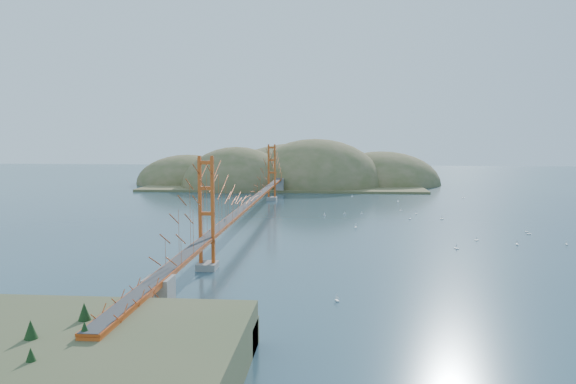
# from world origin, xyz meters

# --- Properties ---
(ground) EXTENTS (320.00, 320.00, 0.00)m
(ground) POSITION_xyz_m (0.00, 0.00, 0.00)
(ground) COLOR #294453
(ground) RESTS_ON ground
(bridge) EXTENTS (2.20, 94.40, 12.00)m
(bridge) POSITION_xyz_m (0.00, 0.18, 7.01)
(bridge) COLOR gray
(bridge) RESTS_ON ground
(approach_viaduct) EXTENTS (1.40, 12.00, 3.38)m
(approach_viaduct) POSITION_xyz_m (0.00, -51.91, 2.55)
(approach_viaduct) COLOR #B94314
(approach_viaduct) RESTS_ON ground
(promontory) EXTENTS (9.00, 6.00, 0.24)m
(promontory) POSITION_xyz_m (0.00, -48.50, 0.12)
(promontory) COLOR #59544C
(promontory) RESTS_ON ground
(fort) EXTENTS (3.70, 2.30, 1.75)m
(fort) POSITION_xyz_m (0.40, -47.80, 0.67)
(fort) COLOR maroon
(fort) RESTS_ON ground
(near_bluff) EXTENTS (24.00, 20.50, 4.19)m
(near_bluff) POSITION_xyz_m (-4.00, -59.25, 1.45)
(near_bluff) COLOR #42522E
(near_bluff) RESTS_ON ground
(far_headlands) EXTENTS (84.00, 58.00, 25.00)m
(far_headlands) POSITION_xyz_m (2.21, 68.52, 0.00)
(far_headlands) COLOR olive
(far_headlands) RESTS_ON ground
(sailboat_7) EXTENTS (0.55, 0.51, 0.62)m
(sailboat_7) POSITION_xyz_m (25.08, 16.01, 0.14)
(sailboat_7) COLOR white
(sailboat_7) RESTS_ON ground
(sailboat_14) EXTENTS (0.56, 0.56, 0.61)m
(sailboat_14) POSITION_xyz_m (27.15, 11.88, 0.14)
(sailboat_14) COLOR white
(sailboat_14) RESTS_ON ground
(sailboat_8) EXTENTS (0.67, 0.67, 0.73)m
(sailboat_8) POSITION_xyz_m (30.49, 6.31, 0.16)
(sailboat_8) COLOR white
(sailboat_8) RESTS_ON ground
(sailboat_2) EXTENTS (0.58, 0.48, 0.68)m
(sailboat_2) POSITION_xyz_m (39.93, -6.66, 0.15)
(sailboat_2) COLOR white
(sailboat_2) RESTS_ON ground
(sailboat_6) EXTENTS (0.68, 0.68, 0.72)m
(sailboat_6) POSITION_xyz_m (27.77, -17.55, 0.16)
(sailboat_6) COLOR white
(sailboat_6) RESTS_ON ground
(sailboat_10) EXTENTS (0.59, 0.61, 0.69)m
(sailboat_10) POSITION_xyz_m (13.26, -40.00, 0.15)
(sailboat_10) COLOR white
(sailboat_10) RESTS_ON ground
(sailboat_3) EXTENTS (0.53, 0.53, 0.58)m
(sailboat_3) POSITION_xyz_m (17.79, 11.44, 0.14)
(sailboat_3) COLOR white
(sailboat_3) RESTS_ON ground
(sailboat_0) EXTENTS (0.57, 0.64, 0.73)m
(sailboat_0) POSITION_xyz_m (16.22, -2.99, 0.16)
(sailboat_0) COLOR white
(sailboat_0) RESTS_ON ground
(sailboat_5) EXTENTS (0.52, 0.62, 0.72)m
(sailboat_5) POSITION_xyz_m (35.91, -14.24, 0.16)
(sailboat_5) COLOR white
(sailboat_5) RESTS_ON ground
(sailboat_12) EXTENTS (0.50, 0.47, 0.56)m
(sailboat_12) POSITION_xyz_m (16.95, 38.57, 0.13)
(sailboat_12) COLOR white
(sailboat_12) RESTS_ON ground
(sailboat_1) EXTENTS (0.53, 0.53, 0.57)m
(sailboat_1) POSITION_xyz_m (14.81, 10.70, 0.14)
(sailboat_1) COLOR white
(sailboat_1) RESTS_ON ground
(sailboat_11) EXTENTS (0.55, 0.55, 0.59)m
(sailboat_11) POSITION_xyz_m (40.16, -4.94, 0.14)
(sailboat_11) COLOR white
(sailboat_11) RESTS_ON ground
(sailboat_4) EXTENTS (0.57, 0.57, 0.60)m
(sailboat_4) POSITION_xyz_m (25.31, 6.02, 0.14)
(sailboat_4) COLOR white
(sailboat_4) RESTS_ON ground
(sailboat_16) EXTENTS (0.56, 0.56, 0.58)m
(sailboat_16) POSITION_xyz_m (11.36, 9.11, 0.14)
(sailboat_16) COLOR white
(sailboat_16) RESTS_ON ground
(sailboat_15) EXTENTS (0.48, 0.58, 0.67)m
(sailboat_15) POSITION_xyz_m (25.97, 28.95, 0.15)
(sailboat_15) COLOR white
(sailboat_15) RESTS_ON ground
(sailboat_17) EXTENTS (0.52, 0.43, 0.61)m
(sailboat_17) POSITION_xyz_m (40.86, 37.42, 0.14)
(sailboat_17) COLOR white
(sailboat_17) RESTS_ON ground
(sailboat_extra_0) EXTENTS (0.54, 0.52, 0.61)m
(sailboat_extra_0) POSITION_xyz_m (31.54, -11.92, 0.14)
(sailboat_extra_0) COLOR white
(sailboat_extra_0) RESTS_ON ground
(sailboat_extra_1) EXTENTS (0.41, 0.50, 0.59)m
(sailboat_extra_1) POSITION_xyz_m (42.12, -13.72, 0.14)
(sailboat_extra_1) COLOR white
(sailboat_extra_1) RESTS_ON ground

